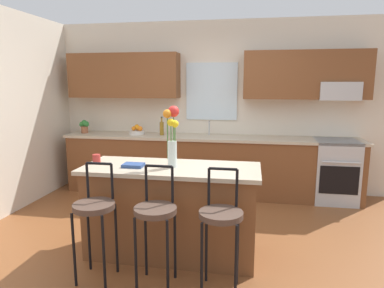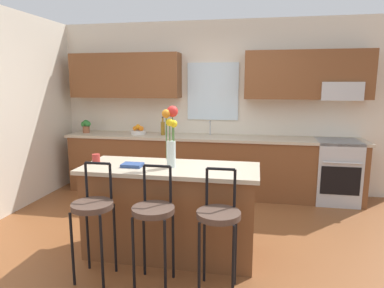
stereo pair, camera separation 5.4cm
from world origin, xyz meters
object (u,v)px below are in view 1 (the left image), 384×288
oven_range (334,171)px  mug_ceramic (97,159)px  kitchen_island (171,210)px  bottle_olive_oil (162,128)px  cookbook (133,165)px  potted_plant_small (84,126)px  bar_stool_far (221,220)px  fruit_bowl_oranges (137,131)px  bar_stool_near (95,211)px  bar_stool_middle (156,215)px  flower_vase (172,133)px

oven_range → mug_ceramic: size_ratio=10.22×
kitchen_island → bottle_olive_oil: bottle_olive_oil is taller
cookbook → potted_plant_small: bearing=127.6°
potted_plant_small → kitchen_island: bearing=-45.6°
bar_stool_far → fruit_bowl_oranges: 3.03m
bar_stool_near → cookbook: bearing=68.8°
oven_range → kitchen_island: same height
potted_plant_small → bar_stool_far: bearing=-45.6°
kitchen_island → mug_ceramic: mug_ceramic is taller
oven_range → potted_plant_small: size_ratio=4.26×
kitchen_island → oven_range: bearing=44.5°
oven_range → bar_stool_middle: bar_stool_middle is taller
potted_plant_small → fruit_bowl_oranges: bearing=0.3°
bar_stool_near → flower_vase: 1.00m
flower_vase → fruit_bowl_oranges: (-1.06, 2.01, -0.28)m
bar_stool_near → bar_stool_middle: bearing=0.0°
bar_stool_near → potted_plant_small: bearing=118.7°
kitchen_island → fruit_bowl_oranges: fruit_bowl_oranges is taller
bar_stool_far → potted_plant_small: bearing=134.4°
mug_ceramic → fruit_bowl_oranges: (-0.25, 1.98, 0.01)m
bar_stool_far → potted_plant_small: size_ratio=4.83×
cookbook → bottle_olive_oil: 2.08m
oven_range → mug_ceramic: (-2.79, -1.95, 0.51)m
bar_stool_near → cookbook: (0.19, 0.49, 0.30)m
bar_stool_far → fruit_bowl_oranges: size_ratio=4.34×
flower_vase → bottle_olive_oil: bearing=107.9°
kitchen_island → cookbook: size_ratio=8.73×
fruit_bowl_oranges → bar_stool_middle: bearing=-67.9°
kitchen_island → bar_stool_near: (-0.55, -0.56, 0.17)m
mug_ceramic → bar_stool_middle: bearing=-36.1°
kitchen_island → potted_plant_small: (-1.95, 1.99, 0.58)m
fruit_bowl_oranges → bottle_olive_oil: 0.42m
kitchen_island → bar_stool_far: bearing=-45.7°
kitchen_island → flower_vase: bearing=-44.2°
mug_ceramic → flower_vase: bearing=-2.3°
oven_range → kitchen_island: (-2.00, -1.96, 0.00)m
bar_stool_near → bottle_olive_oil: 2.58m
bar_stool_near → potted_plant_small: size_ratio=4.83×
bar_stool_far → potted_plant_small: 3.59m
flower_vase → cookbook: (-0.38, -0.06, -0.32)m
kitchen_island → fruit_bowl_oranges: 2.30m
potted_plant_small → bar_stool_middle: bearing=-52.6°
bar_stool_near → bottle_olive_oil: bearing=91.7°
flower_vase → oven_range: bearing=45.0°
flower_vase → cookbook: size_ratio=2.99×
oven_range → bar_stool_far: bar_stool_far is taller
cookbook → fruit_bowl_oranges: fruit_bowl_oranges is taller
oven_range → fruit_bowl_oranges: fruit_bowl_oranges is taller
bar_stool_middle → fruit_bowl_oranges: size_ratio=4.34×
fruit_bowl_oranges → potted_plant_small: potted_plant_small is taller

